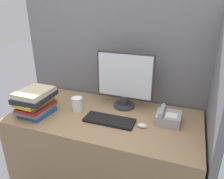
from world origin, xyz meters
The scene contains 9 objects.
cubicle_panel_rear centered at (0.00, 0.76, 0.79)m, with size 1.88×0.04×1.59m.
cubicle_panel_right centered at (0.78, 0.39, 0.79)m, with size 0.04×0.79×1.59m.
desk centered at (0.00, 0.36, 0.36)m, with size 1.48×0.73×0.72m.
monitor centered at (0.09, 0.57, 0.96)m, with size 0.48×0.18×0.47m.
keyboard centered at (0.06, 0.30, 0.73)m, with size 0.38×0.15×0.02m.
mouse centered at (0.31, 0.30, 0.74)m, with size 0.07×0.04×0.03m.
coffee_cup centered at (-0.25, 0.37, 0.78)m, with size 0.09×0.09×0.11m.
book_stack centered at (-0.53, 0.21, 0.83)m, with size 0.25×0.31×0.21m.
desk_telephone centered at (0.47, 0.43, 0.77)m, with size 0.18×0.18×0.11m.
Camera 1 is at (0.58, -1.03, 1.57)m, focal length 35.00 mm.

